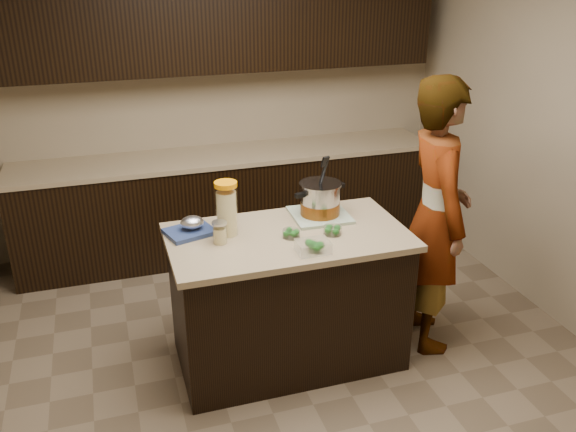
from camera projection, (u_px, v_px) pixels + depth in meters
name	position (u px, v px, depth m)	size (l,w,h in m)	color
ground_plane	(288.00, 356.00, 4.06)	(4.00, 4.00, 0.00)	brown
room_shell	(288.00, 101.00, 3.38)	(4.04, 4.04, 2.72)	tan
back_cabinets	(227.00, 147.00, 5.21)	(3.60, 0.63, 2.33)	black
island	(288.00, 297.00, 3.88)	(1.46, 0.81, 0.90)	black
dish_towel	(320.00, 215.00, 3.95)	(0.36, 0.36, 0.02)	#567851
stock_pot	(320.00, 201.00, 3.91)	(0.37, 0.33, 0.38)	#B7B7BC
lemonade_pitcher	(227.00, 211.00, 3.64)	(0.17, 0.17, 0.33)	#D5C382
mason_jar	(220.00, 233.00, 3.57)	(0.09, 0.09, 0.15)	#D5C382
broccoli_tub_left	(291.00, 234.00, 3.65)	(0.13, 0.13, 0.05)	silver
broccoli_tub_right	(333.00, 231.00, 3.69)	(0.12, 0.12, 0.05)	silver
broccoli_tub_rect	(313.00, 247.00, 3.47)	(0.19, 0.14, 0.07)	silver
blue_tray	(191.00, 228.00, 3.70)	(0.33, 0.29, 0.11)	navy
person	(436.00, 217.00, 3.92)	(0.66, 0.44, 1.82)	gray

